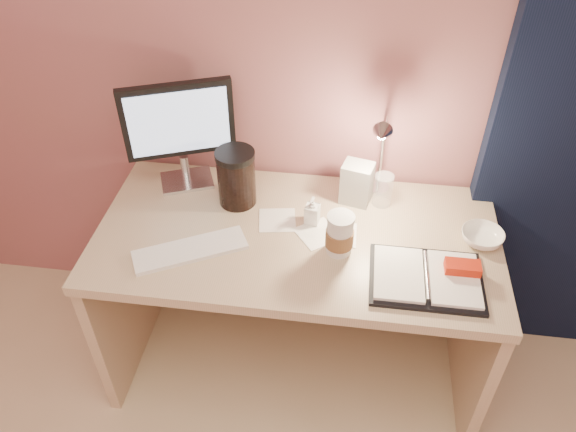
# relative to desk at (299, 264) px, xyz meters

# --- Properties ---
(desk) EXTENTS (1.40, 0.70, 0.73)m
(desk) POSITION_rel_desk_xyz_m (0.00, 0.00, 0.00)
(desk) COLOR tan
(desk) RESTS_ON ground
(monitor) EXTENTS (0.38, 0.20, 0.42)m
(monitor) POSITION_rel_desk_xyz_m (-0.46, 0.16, 0.48)
(monitor) COLOR silver
(monitor) RESTS_ON desk
(keyboard) EXTENTS (0.39, 0.28, 0.02)m
(keyboard) POSITION_rel_desk_xyz_m (-0.34, -0.21, 0.23)
(keyboard) COLOR white
(keyboard) RESTS_ON desk
(planner) EXTENTS (0.36, 0.27, 0.06)m
(planner) POSITION_rel_desk_xyz_m (0.44, -0.23, 0.24)
(planner) COLOR black
(planner) RESTS_ON desk
(paper_a) EXTENTS (0.15, 0.15, 0.00)m
(paper_a) POSITION_rel_desk_xyz_m (-0.08, -0.01, 0.23)
(paper_a) COLOR white
(paper_a) RESTS_ON desk
(paper_b) EXTENTS (0.13, 0.13, 0.00)m
(paper_b) POSITION_rel_desk_xyz_m (0.14, -0.06, 0.23)
(paper_b) COLOR white
(paper_b) RESTS_ON desk
(paper_c) EXTENTS (0.18, 0.18, 0.00)m
(paper_c) POSITION_rel_desk_xyz_m (0.07, -0.07, 0.23)
(paper_c) COLOR white
(paper_c) RESTS_ON desk
(coffee_cup) EXTENTS (0.09, 0.09, 0.15)m
(coffee_cup) POSITION_rel_desk_xyz_m (0.15, -0.14, 0.30)
(coffee_cup) COLOR silver
(coffee_cup) RESTS_ON desk
(clear_cup) EXTENTS (0.07, 0.07, 0.12)m
(clear_cup) POSITION_rel_desk_xyz_m (0.29, 0.14, 0.29)
(clear_cup) COLOR white
(clear_cup) RESTS_ON desk
(bowl) EXTENTS (0.19, 0.19, 0.04)m
(bowl) POSITION_rel_desk_xyz_m (0.63, -0.03, 0.25)
(bowl) COLOR white
(bowl) RESTS_ON desk
(lotion_bottle) EXTENTS (0.06, 0.06, 0.11)m
(lotion_bottle) POSITION_rel_desk_xyz_m (0.05, -0.00, 0.28)
(lotion_bottle) COLOR silver
(lotion_bottle) RESTS_ON desk
(dark_jar) EXTENTS (0.14, 0.14, 0.19)m
(dark_jar) POSITION_rel_desk_xyz_m (-0.24, 0.08, 0.32)
(dark_jar) COLOR black
(dark_jar) RESTS_ON desk
(product_box) EXTENTS (0.12, 0.11, 0.16)m
(product_box) POSITION_rel_desk_xyz_m (0.19, 0.14, 0.31)
(product_box) COLOR #B2B2AD
(product_box) RESTS_ON desk
(desk_lamp) EXTENTS (0.10, 0.23, 0.37)m
(desk_lamp) POSITION_rel_desk_xyz_m (0.28, 0.13, 0.46)
(desk_lamp) COLOR silver
(desk_lamp) RESTS_ON desk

